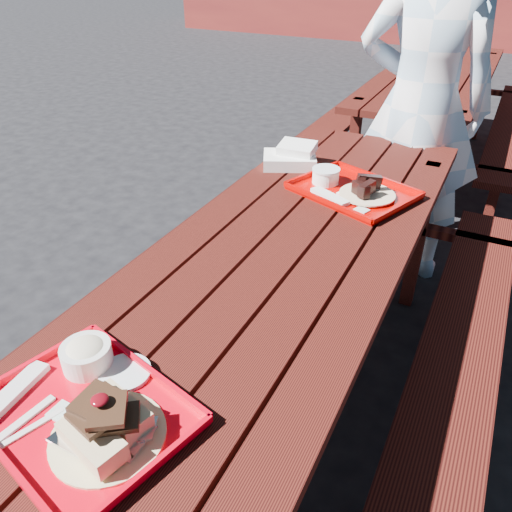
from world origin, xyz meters
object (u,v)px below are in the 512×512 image
picnic_table_near (276,301)px  far_tray (350,188)px  person (421,107)px  picnic_table_far (432,98)px  near_tray (91,401)px

picnic_table_near → far_tray: size_ratio=4.71×
picnic_table_near → person: bearing=83.3°
person → far_tray: bearing=79.8°
picnic_table_far → far_tray: 2.30m
picnic_table_near → near_tray: size_ratio=4.96×
picnic_table_near → far_tray: 0.55m
picnic_table_near → picnic_table_far: bearing=90.0°
picnic_table_near → picnic_table_far: 2.80m
picnic_table_far → near_tray: (-0.08, -3.53, 0.22)m
near_tray → person: (0.23, 2.04, 0.11)m
picnic_table_near → near_tray: 0.77m
near_tray → far_tray: bearing=83.2°
picnic_table_far → near_tray: 3.54m
near_tray → person: size_ratio=0.27×
near_tray → far_tray: size_ratio=0.95×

